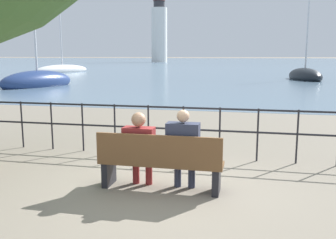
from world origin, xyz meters
name	(u,v)px	position (x,y,z in m)	size (l,w,h in m)	color
ground_plane	(161,188)	(0.00, 0.00, 0.00)	(1000.00, 1000.00, 0.00)	gray
harbor_water	(250,61)	(0.00, 158.40, 0.00)	(600.00, 300.00, 0.01)	slate
park_bench	(160,163)	(0.00, -0.06, 0.44)	(1.93, 0.45, 0.90)	brown
seated_person_left	(140,146)	(-0.35, 0.01, 0.67)	(0.48, 0.35, 1.20)	maroon
seated_person_right	(183,147)	(0.35, 0.01, 0.69)	(0.50, 0.35, 1.26)	#2D3347
promenade_railing	(183,124)	(0.00, 1.92, 0.69)	(10.38, 0.04, 1.05)	black
sailboat_0	(305,76)	(5.77, 28.88, 0.31)	(3.26, 6.14, 7.35)	black
sailboat_1	(38,81)	(-12.74, 17.20, 0.35)	(3.59, 5.99, 9.62)	navy
sailboat_2	(62,70)	(-21.77, 37.42, 0.34)	(4.46, 8.12, 12.32)	white
harbor_lighthouse	(159,32)	(-27.48, 110.36, 9.42)	(4.89, 4.89, 20.26)	white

